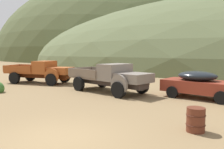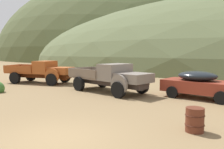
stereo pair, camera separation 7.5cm
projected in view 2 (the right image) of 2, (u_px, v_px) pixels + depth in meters
The scene contains 7 objects.
ground_plane at pixel (56, 139), 7.37m from camera, with size 300.00×300.00×0.00m, color olive.
hill_far_right at pixel (127, 59), 82.23m from camera, with size 98.23×70.45×55.32m, color #4C5633.
truck_oxide_orange at pixel (44, 72), 20.14m from camera, with size 6.00×2.92×1.89m.
truck_primer_gray at pixel (114, 78), 15.47m from camera, with size 6.41×3.95×1.89m.
car_rust_red at pixel (204, 85), 13.54m from camera, with size 4.85×2.88×1.57m.
oil_drum_by_truck at pixel (195, 120), 7.97m from camera, with size 0.65×0.65×0.82m.
bush_lone_scrub at pixel (84, 79), 20.98m from camera, with size 1.03×0.97×0.94m.
Camera 2 is at (4.72, -5.64, 2.68)m, focal length 38.33 mm.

